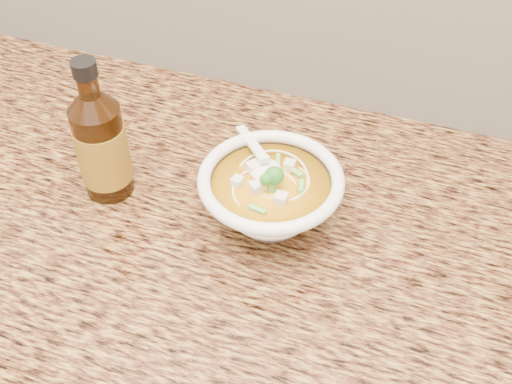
% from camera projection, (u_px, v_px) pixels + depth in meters
% --- Properties ---
extents(counter_slab, '(4.00, 0.68, 0.04)m').
position_uv_depth(counter_slab, '(232.00, 235.00, 0.87)').
color(counter_slab, olive).
rests_on(counter_slab, cabinet).
extents(soup_bowl, '(0.19, 0.19, 0.10)m').
position_uv_depth(soup_bowl, '(271.00, 198.00, 0.83)').
color(soup_bowl, white).
rests_on(soup_bowl, counter_slab).
extents(hot_sauce_bottle, '(0.07, 0.07, 0.21)m').
position_uv_depth(hot_sauce_bottle, '(101.00, 145.00, 0.85)').
color(hot_sauce_bottle, '#3C1E08').
rests_on(hot_sauce_bottle, counter_slab).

